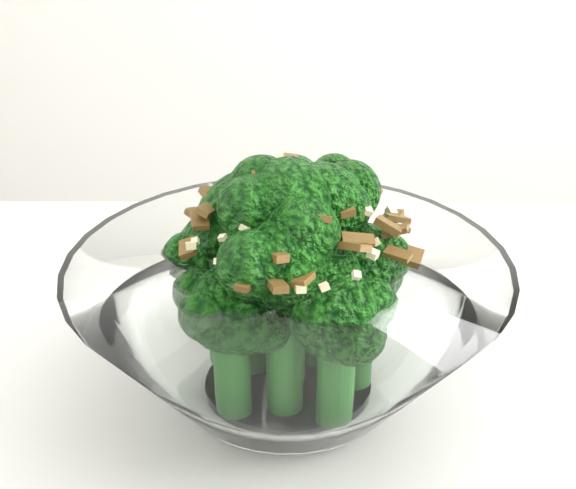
{
  "coord_description": "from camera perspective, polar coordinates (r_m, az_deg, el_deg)",
  "views": [
    {
      "loc": [
        -0.17,
        -0.39,
        1.05
      ],
      "look_at": [
        -0.2,
        -0.0,
        0.85
      ],
      "focal_mm": 50.0,
      "sensor_mm": 36.0,
      "label": 1
    }
  ],
  "objects": [
    {
      "name": "broccoli_dish",
      "position": [
        0.46,
        -0.02,
        -4.84
      ],
      "size": [
        0.25,
        0.25,
        0.15
      ],
      "color": "white",
      "rests_on": "table"
    }
  ]
}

